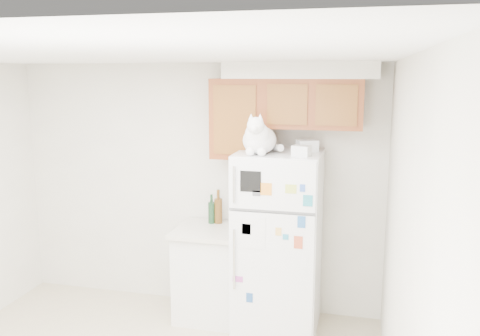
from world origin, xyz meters
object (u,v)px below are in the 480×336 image
(base_counter, at_px, (210,272))
(storage_box_front, at_px, (302,151))
(bottle_amber, at_px, (218,206))
(refrigerator, at_px, (278,242))
(storage_box_back, at_px, (307,146))
(cat, at_px, (259,138))
(bottle_green, at_px, (212,209))

(base_counter, xyz_separation_m, storage_box_front, (0.91, -0.24, 1.28))
(bottle_amber, bearing_deg, base_counter, -104.18)
(refrigerator, relative_size, storage_box_back, 9.44)
(cat, distance_m, storage_box_back, 0.49)
(base_counter, relative_size, cat, 1.75)
(base_counter, xyz_separation_m, storage_box_back, (0.93, 0.06, 1.29))
(base_counter, bearing_deg, bottle_green, 98.11)
(base_counter, distance_m, bottle_amber, 0.65)
(cat, relative_size, storage_box_front, 3.51)
(base_counter, xyz_separation_m, bottle_amber, (0.04, 0.17, 0.63))
(storage_box_front, bearing_deg, refrigerator, 158.96)
(base_counter, xyz_separation_m, cat, (0.53, -0.22, 1.38))
(refrigerator, xyz_separation_m, bottle_green, (-0.71, 0.23, 0.22))
(bottle_green, bearing_deg, refrigerator, -17.83)
(storage_box_front, relative_size, bottle_amber, 0.44)
(cat, bearing_deg, bottle_green, 146.11)
(refrigerator, height_order, cat, cat)
(refrigerator, xyz_separation_m, cat, (-0.16, -0.14, 0.99))
(storage_box_back, bearing_deg, base_counter, 159.27)
(bottle_amber, bearing_deg, storage_box_front, -25.24)
(base_counter, relative_size, bottle_green, 3.13)
(cat, bearing_deg, storage_box_back, 34.86)
(base_counter, relative_size, storage_box_back, 5.11)
(cat, bearing_deg, bottle_amber, 141.45)
(refrigerator, distance_m, cat, 1.01)
(base_counter, bearing_deg, bottle_amber, 75.82)
(storage_box_back, height_order, bottle_green, storage_box_back)
(base_counter, height_order, bottle_green, bottle_green)
(base_counter, height_order, cat, cat)
(storage_box_back, distance_m, bottle_green, 1.17)
(storage_box_front, bearing_deg, bottle_amber, 170.12)
(bottle_green, bearing_deg, cat, -33.89)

